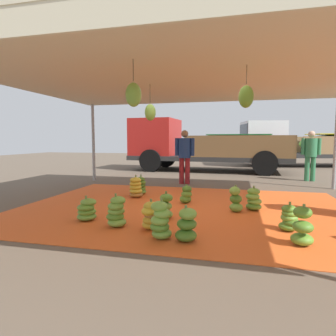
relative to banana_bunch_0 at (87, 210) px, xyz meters
name	(u,v)px	position (x,y,z in m)	size (l,w,h in m)	color
ground_plane	(201,186)	(1.50, 4.31, -0.19)	(40.00, 40.00, 0.00)	brown
tarp_orange	(184,208)	(1.50, 1.31, -0.18)	(6.80, 5.01, 0.01)	#E05B23
tent_canopy	(184,80)	(1.49, 1.22, 2.41)	(8.00, 7.00, 2.68)	#9EA0A5
banana_bunch_0	(87,210)	(0.00, 0.00, 0.00)	(0.44, 0.44, 0.44)	#6B9E38
banana_bunch_1	(141,186)	(0.13, 2.53, 0.03)	(0.39, 0.39, 0.51)	#6B9E38
banana_bunch_2	(136,188)	(0.15, 2.10, 0.05)	(0.43, 0.43, 0.55)	#996628
banana_bunch_3	(116,212)	(0.65, -0.20, 0.05)	(0.43, 0.41, 0.54)	#75A83D
banana_bunch_4	(254,200)	(2.89, 1.46, 0.03)	(0.44, 0.44, 0.49)	#518428
banana_bunch_5	(161,221)	(1.51, -0.63, 0.08)	(0.41, 0.42, 0.60)	#6B9E38
banana_bunch_6	(165,207)	(1.31, 0.43, 0.03)	(0.40, 0.40, 0.49)	#75A83D
banana_bunch_7	(186,195)	(1.47, 1.76, 0.01)	(0.35, 0.34, 0.43)	#518428
banana_bunch_8	(151,216)	(1.25, -0.23, 0.03)	(0.40, 0.40, 0.49)	gold
banana_bunch_9	(302,228)	(3.41, -0.43, 0.06)	(0.41, 0.42, 0.57)	#60932D
banana_bunch_10	(187,226)	(1.88, -0.62, 0.04)	(0.34, 0.34, 0.51)	#477523
banana_bunch_12	(236,200)	(2.54, 1.22, 0.05)	(0.32, 0.34, 0.53)	#6B9E38
banana_bunch_13	(289,219)	(3.36, 0.21, 0.01)	(0.37, 0.37, 0.45)	#518428
cargo_truck_main	(200,145)	(0.91, 8.71, 0.99)	(7.25, 2.86, 2.40)	#2D2D2D
cargo_truck_far	(304,144)	(6.10, 12.30, 1.01)	(7.50, 3.64, 2.40)	#2D2D2D
worker_0	(311,152)	(5.02, 6.21, 0.82)	(0.63, 0.39, 1.73)	#337A4C
worker_1	(185,153)	(0.92, 4.58, 0.82)	(0.63, 0.39, 1.73)	maroon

